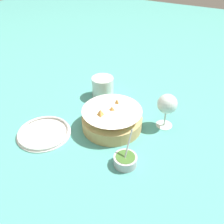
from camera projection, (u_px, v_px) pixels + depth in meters
The scene contains 6 objects.
ground_plane at pixel (107, 123), 0.95m from camera, with size 4.00×4.00×0.00m, color teal.
food_basket at pixel (111, 119), 0.91m from camera, with size 0.22×0.22×0.10m.
sauce_cup at pixel (125, 160), 0.78m from camera, with size 0.08×0.07×0.11m.
wine_glass at pixel (167, 105), 0.89m from camera, with size 0.07×0.07×0.13m.
beer_mug at pixel (103, 88), 1.09m from camera, with size 0.13×0.09×0.09m.
side_plate at pixel (44, 133), 0.90m from camera, with size 0.19×0.19×0.01m.
Camera 1 is at (-0.64, -0.37, 0.60)m, focal length 40.00 mm.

